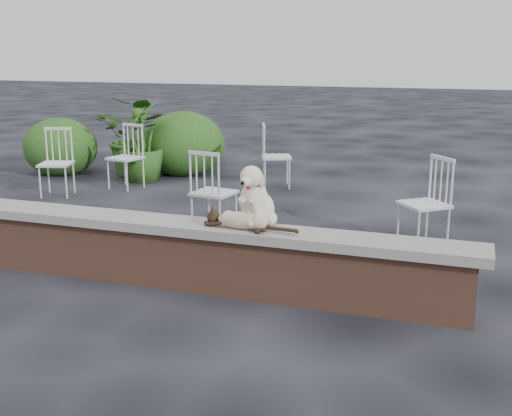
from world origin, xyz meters
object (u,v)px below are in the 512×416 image
(chair_c, at_px, (214,191))
(potted_plant_a, at_px, (136,136))
(chair_e, at_px, (276,156))
(chair_d, at_px, (424,203))
(cat, at_px, (243,219))
(chair_b, at_px, (125,157))
(potted_plant_b, at_px, (141,142))
(chair_a, at_px, (56,163))
(dog, at_px, (258,194))

(chair_c, bearing_deg, potted_plant_a, -38.43)
(chair_c, height_order, potted_plant_a, potted_plant_a)
(chair_e, distance_m, potted_plant_a, 2.40)
(chair_d, bearing_deg, cat, -74.53)
(cat, xyz_separation_m, chair_b, (-3.09, 3.40, -0.19))
(chair_c, height_order, potted_plant_b, potted_plant_b)
(chair_a, bearing_deg, chair_c, -37.30)
(chair_d, bearing_deg, dog, -75.04)
(chair_e, bearing_deg, dog, 174.03)
(chair_c, height_order, chair_e, same)
(chair_b, height_order, potted_plant_a, potted_plant_a)
(dog, distance_m, chair_b, 4.55)
(chair_e, bearing_deg, chair_c, 160.20)
(cat, bearing_deg, dog, 71.65)
(chair_c, relative_size, chair_e, 1.00)
(chair_c, bearing_deg, chair_d, -166.23)
(potted_plant_b, bearing_deg, chair_d, -24.98)
(chair_e, height_order, potted_plant_a, potted_plant_a)
(chair_c, relative_size, chair_d, 1.00)
(chair_d, bearing_deg, chair_b, -149.02)
(chair_b, relative_size, potted_plant_a, 0.73)
(chair_a, relative_size, potted_plant_b, 0.76)
(chair_c, height_order, chair_d, same)
(potted_plant_a, bearing_deg, chair_a, -101.35)
(chair_b, bearing_deg, potted_plant_b, 104.32)
(dog, xyz_separation_m, chair_e, (-1.10, 4.07, -0.37))
(chair_e, bearing_deg, potted_plant_b, 76.47)
(chair_d, distance_m, chair_b, 4.64)
(chair_c, distance_m, potted_plant_a, 3.61)
(chair_a, bearing_deg, chair_e, 11.71)
(dog, distance_m, chair_c, 1.89)
(dog, bearing_deg, chair_e, 114.85)
(chair_d, bearing_deg, chair_a, -138.65)
(chair_a, xyz_separation_m, chair_b, (0.66, 0.74, 0.00))
(chair_a, bearing_deg, potted_plant_b, 45.60)
(chair_c, distance_m, chair_e, 2.54)
(cat, height_order, chair_b, chair_b)
(chair_b, bearing_deg, chair_e, 33.36)
(chair_c, distance_m, chair_d, 2.27)
(chair_a, height_order, chair_b, same)
(chair_b, height_order, potted_plant_b, potted_plant_b)
(cat, relative_size, chair_b, 1.02)
(chair_b, distance_m, potted_plant_a, 0.99)
(dog, bearing_deg, chair_b, 144.03)
(cat, height_order, chair_e, chair_e)
(chair_d, xyz_separation_m, potted_plant_a, (-4.71, 2.44, 0.17))
(dog, distance_m, chair_e, 4.23)
(chair_c, relative_size, potted_plant_b, 0.76)
(chair_e, relative_size, potted_plant_a, 0.73)
(dog, height_order, chair_e, dog)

